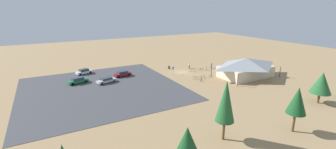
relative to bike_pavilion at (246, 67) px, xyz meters
The scene contains 22 objects.
ground 17.24m from the bike_pavilion, 43.69° to the right, with size 160.00×160.00×0.00m, color #9E7F56.
parking_lot_asphalt 36.65m from the bike_pavilion, 14.16° to the right, with size 33.89×34.50×0.05m, color #424247.
bike_pavilion is the anchor object (origin of this frame).
trash_bin 21.72m from the bike_pavilion, 50.33° to the right, with size 0.60×0.60×0.90m, color brown.
lot_sign 19.13m from the bike_pavilion, 34.78° to the right, with size 0.56×0.08×2.20m.
pine_west 32.92m from the bike_pavilion, 38.34° to the left, with size 2.59×2.59×8.57m.
pine_east 19.49m from the bike_pavilion, 86.67° to the left, with size 3.71×3.71×6.11m.
pine_far_east 41.58m from the bike_pavilion, 34.97° to the left, with size 3.27×3.27×5.81m.
pine_mideast 28.24m from the bike_pavilion, 57.17° to the left, with size 2.73×2.73×6.89m.
bicycle_purple_back_row 11.64m from the bike_pavilion, 65.38° to the right, with size 1.17×1.34×0.85m.
bicycle_red_yard_front 13.10m from the bike_pavilion, ahead, with size 1.29×1.09×0.85m.
bicycle_green_yard_center 13.73m from the bike_pavilion, 17.35° to the right, with size 0.76×1.70×0.88m.
bicycle_teal_near_porch 9.65m from the bike_pavilion, 23.26° to the right, with size 1.54×0.67×0.82m.
bicycle_black_yard_right 12.48m from the bike_pavilion, 58.25° to the right, with size 1.72×0.48×0.83m.
bicycle_silver_mid_cluster 14.45m from the bike_pavilion, 48.28° to the right, with size 1.73×0.51×0.87m.
bicycle_blue_lone_east 11.70m from the bike_pavilion, 21.62° to the right, with size 1.67×0.48×0.80m.
car_silver_mid_lot 35.80m from the bike_pavilion, 20.25° to the right, with size 4.96×2.93×1.27m.
car_maroon_inner_stall 32.51m from the bike_pavilion, 29.10° to the right, with size 4.48×2.36×1.45m.
car_white_second_row 43.52m from the bike_pavilion, 31.85° to the right, with size 4.52×2.77×1.42m.
car_green_far_end 42.51m from the bike_pavilion, 21.02° to the right, with size 4.88×2.84×1.45m.
visitor_crossing_yard 16.54m from the bike_pavilion, 60.19° to the right, with size 0.37×0.40×1.79m.
visitor_near_lot 11.35m from the bike_pavilion, 77.42° to the right, with size 0.36×0.36×1.80m.
Camera 1 is at (33.73, 53.21, 17.64)m, focal length 24.67 mm.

